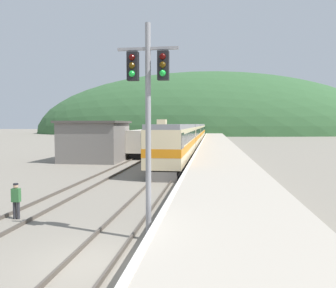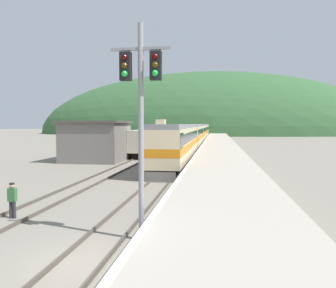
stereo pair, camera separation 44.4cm
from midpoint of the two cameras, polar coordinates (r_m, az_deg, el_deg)
ground_plane at (r=10.88m, az=-14.61°, el=-19.63°), size 500.00×500.00×0.00m
track_main at (r=79.45m, az=4.81°, el=0.48°), size 1.52×180.00×0.16m
track_siding at (r=79.84m, az=1.27°, el=0.51°), size 1.52×180.00×0.16m
platform at (r=59.36m, az=8.20°, el=-0.10°), size 5.37×140.00×1.14m
distant_hills at (r=144.99m, az=6.08°, el=1.80°), size 151.85×68.33×53.39m
station_shed at (r=38.42m, az=-12.97°, el=0.53°), size 6.97×7.00×4.60m
express_train_lead_car at (r=33.89m, az=1.08°, el=0.22°), size 2.98×21.19×4.59m
carriage_second at (r=55.33m, az=3.61°, el=1.47°), size 2.97×19.66×4.23m
carriage_third at (r=75.82m, az=4.69°, el=2.01°), size 2.97×19.66×4.23m
carriage_fourth at (r=96.34m, az=5.31°, el=2.33°), size 2.97×19.66×4.23m
siding_train at (r=60.49m, az=-0.76°, el=1.18°), size 2.90×45.24×3.48m
signal_mast_main at (r=11.84m, az=-4.58°, el=7.77°), size 2.20×0.42×7.82m
track_worker at (r=16.40m, az=-25.65°, el=-8.63°), size 0.36×0.23×1.61m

